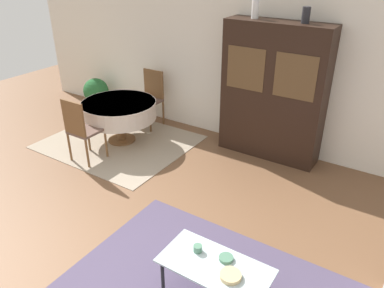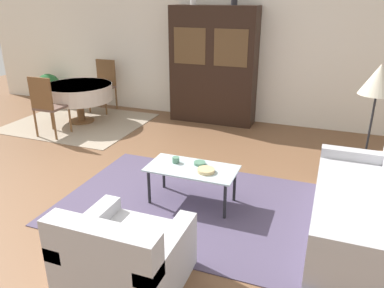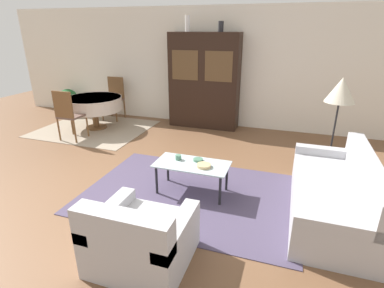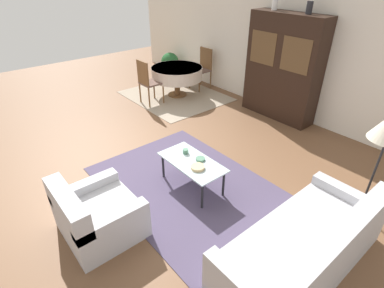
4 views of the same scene
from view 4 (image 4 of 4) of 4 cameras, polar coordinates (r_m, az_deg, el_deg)
ground_plane at (r=5.32m, az=-10.50°, el=-2.88°), size 14.00×14.00×0.00m
wall_back at (r=7.08m, az=15.62°, el=17.11°), size 10.00×0.06×2.70m
area_rug at (r=4.60m, az=-0.46°, el=-8.29°), size 3.01×2.09×0.01m
dining_rug at (r=7.86m, az=-3.22°, el=9.17°), size 2.44×2.08×0.01m
couch at (r=3.64m, az=20.82°, el=-18.04°), size 0.90×2.09×0.80m
armchair at (r=3.93m, az=-17.77°, el=-12.85°), size 0.93×0.87×0.77m
coffee_table at (r=4.39m, az=-0.00°, el=-3.83°), size 1.04×0.53×0.45m
display_cabinet at (r=6.68m, az=16.90°, el=13.68°), size 1.61×0.47×2.15m
dining_table at (r=7.70m, az=-2.90°, el=13.34°), size 1.28×1.28×0.73m
dining_chair_near at (r=7.24m, az=-8.49°, el=11.99°), size 0.44×0.44×1.05m
dining_chair_far at (r=8.22m, az=2.06°, el=14.60°), size 0.44×0.44×1.05m
cup at (r=4.53m, az=-1.24°, el=-1.40°), size 0.08×0.08×0.07m
bowl at (r=4.21m, az=1.08°, el=-4.45°), size 0.20×0.20×0.04m
bowl_small at (r=4.39m, az=1.60°, el=-2.89°), size 0.14×0.14×0.03m
vase_tall at (r=6.68m, az=15.61°, el=24.82°), size 0.11×0.11×0.34m
vase_short at (r=6.28m, az=21.47°, el=23.02°), size 0.11×0.11×0.22m
potted_plant at (r=9.34m, az=-4.22°, el=15.11°), size 0.52×0.52×0.69m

